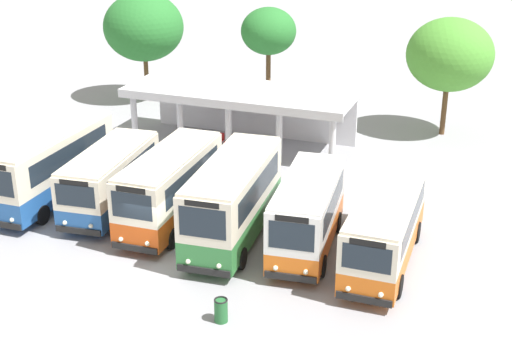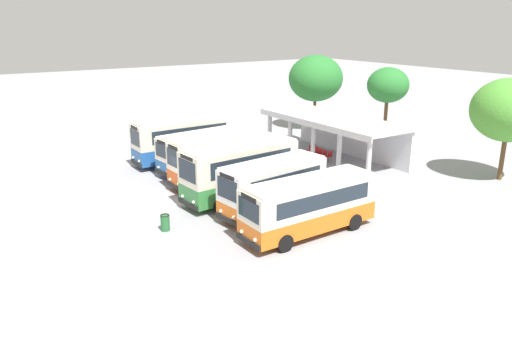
{
  "view_description": "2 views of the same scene",
  "coord_description": "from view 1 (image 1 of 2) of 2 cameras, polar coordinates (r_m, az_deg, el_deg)",
  "views": [
    {
      "loc": [
        12.84,
        -22.56,
        14.42
      ],
      "look_at": [
        2.55,
        4.73,
        2.56
      ],
      "focal_mm": 49.73,
      "sensor_mm": 36.0,
      "label": 1
    },
    {
      "loc": [
        27.17,
        -12.41,
        10.78
      ],
      "look_at": [
        2.03,
        4.16,
        1.61
      ],
      "focal_mm": 34.45,
      "sensor_mm": 36.0,
      "label": 2
    }
  ],
  "objects": [
    {
      "name": "city_bus_middle_cream",
      "position": [
        31.98,
        -6.91,
        -1.2
      ],
      "size": [
        2.5,
        7.39,
        3.35
      ],
      "color": "black",
      "rests_on": "ground"
    },
    {
      "name": "waiting_chair_fifth_seat",
      "position": [
        40.91,
        -0.67,
        2.27
      ],
      "size": [
        0.45,
        0.45,
        0.86
      ],
      "color": "slate",
      "rests_on": "ground"
    },
    {
      "name": "roadside_tree_west_of_canopy",
      "position": [
        50.38,
        -9.03,
        11.33
      ],
      "size": [
        5.52,
        5.52,
        7.56
      ],
      "color": "brown",
      "rests_on": "ground"
    },
    {
      "name": "roadside_tree_east_of_canopy",
      "position": [
        44.08,
        15.32,
        8.97
      ],
      "size": [
        5.14,
        5.14,
        7.16
      ],
      "color": "brown",
      "rests_on": "ground"
    },
    {
      "name": "waiting_chair_end_by_column",
      "position": [
        41.71,
        -3.68,
        2.62
      ],
      "size": [
        0.45,
        0.45,
        0.86
      ],
      "color": "slate",
      "rests_on": "ground"
    },
    {
      "name": "city_bus_fourth_amber",
      "position": [
        30.24,
        -1.85,
        -2.21
      ],
      "size": [
        2.89,
        7.83,
        3.58
      ],
      "color": "black",
      "rests_on": "ground"
    },
    {
      "name": "terminal_canopy",
      "position": [
        41.72,
        -0.96,
        5.61
      ],
      "size": [
        13.34,
        4.9,
        3.4
      ],
      "color": "silver",
      "rests_on": "ground"
    },
    {
      "name": "ground_plane",
      "position": [
        29.7,
        -7.9,
        -7.16
      ],
      "size": [
        180.0,
        180.0,
        0.0
      ],
      "primitive_type": "plane",
      "color": "#939399"
    },
    {
      "name": "waiting_chair_fourth_seat",
      "position": [
        41.06,
        -1.46,
        2.33
      ],
      "size": [
        0.45,
        0.45,
        0.86
      ],
      "color": "slate",
      "rests_on": "ground"
    },
    {
      "name": "waiting_chair_middle_seat",
      "position": [
        41.3,
        -2.18,
        2.45
      ],
      "size": [
        0.45,
        0.45,
        0.86
      ],
      "color": "slate",
      "rests_on": "ground"
    },
    {
      "name": "roadside_tree_behind_canopy",
      "position": [
        47.47,
        1.02,
        11.12
      ],
      "size": [
        3.66,
        3.66,
        6.94
      ],
      "color": "brown",
      "rests_on": "ground"
    },
    {
      "name": "litter_bin_apron",
      "position": [
        25.48,
        -2.83,
        -11.15
      ],
      "size": [
        0.49,
        0.49,
        0.9
      ],
      "color": "#266633",
      "rests_on": "ground"
    },
    {
      "name": "city_bus_far_end_green",
      "position": [
        28.93,
        10.35,
        -4.41
      ],
      "size": [
        2.35,
        7.73,
        3.0
      ],
      "color": "black",
      "rests_on": "ground"
    },
    {
      "name": "city_bus_fifth_blue",
      "position": [
        29.51,
        4.15,
        -3.33
      ],
      "size": [
        2.81,
        6.78,
        3.19
      ],
      "color": "black",
      "rests_on": "ground"
    },
    {
      "name": "city_bus_nearest_orange",
      "position": [
        35.45,
        -16.12,
        0.56
      ],
      "size": [
        2.37,
        8.14,
        3.48
      ],
      "color": "black",
      "rests_on": "ground"
    },
    {
      "name": "city_bus_second_in_row",
      "position": [
        33.75,
        -11.65,
        -0.57
      ],
      "size": [
        2.9,
        6.89,
        2.99
      ],
      "color": "black",
      "rests_on": "ground"
    },
    {
      "name": "waiting_chair_second_from_end",
      "position": [
        41.57,
        -2.89,
        2.57
      ],
      "size": [
        0.45,
        0.45,
        0.86
      ],
      "color": "slate",
      "rests_on": "ground"
    }
  ]
}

